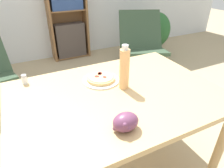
# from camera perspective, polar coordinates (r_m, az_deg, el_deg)

# --- Properties ---
(ground_plane) EXTENTS (14.00, 14.00, 0.00)m
(ground_plane) POSITION_cam_1_polar(r_m,az_deg,el_deg) (1.84, 1.38, -21.38)
(ground_plane) COLOR tan
(dining_table) EXTENTS (1.33, 0.94, 0.75)m
(dining_table) POSITION_cam_1_polar(r_m,az_deg,el_deg) (1.33, 1.12, -5.75)
(dining_table) COLOR tan
(dining_table) RESTS_ON ground_plane
(pizza_on_plate) EXTENTS (0.26, 0.26, 0.04)m
(pizza_on_plate) POSITION_cam_1_polar(r_m,az_deg,el_deg) (1.41, -3.18, 1.48)
(pizza_on_plate) COLOR white
(pizza_on_plate) RESTS_ON dining_table
(grape_bunch) EXTENTS (0.13, 0.11, 0.09)m
(grape_bunch) POSITION_cam_1_polar(r_m,az_deg,el_deg) (0.98, 3.95, -10.76)
(grape_bunch) COLOR #6B3856
(grape_bunch) RESTS_ON dining_table
(drink_bottle) EXTENTS (0.06, 0.06, 0.30)m
(drink_bottle) POSITION_cam_1_polar(r_m,az_deg,el_deg) (1.27, 3.56, 4.40)
(drink_bottle) COLOR #EFB270
(drink_bottle) RESTS_ON dining_table
(salt_shaker) EXTENTS (0.04, 0.04, 0.07)m
(salt_shaker) POSITION_cam_1_polar(r_m,az_deg,el_deg) (1.49, -23.73, 1.22)
(salt_shaker) COLOR white
(salt_shaker) RESTS_ON dining_table
(lounge_chair_far) EXTENTS (0.85, 0.95, 0.88)m
(lounge_chair_far) POSITION_cam_1_polar(r_m,az_deg,el_deg) (3.18, 8.30, 8.63)
(lounge_chair_far) COLOR slate
(lounge_chair_far) RESTS_ON ground_plane
(bookshelf) EXTENTS (0.65, 0.26, 1.66)m
(bookshelf) POSITION_cam_1_polar(r_m,az_deg,el_deg) (3.64, -12.62, 18.83)
(bookshelf) COLOR brown
(bookshelf) RESTS_ON ground_plane
(potted_plant_floor) EXTENTS (0.55, 0.47, 0.76)m
(potted_plant_floor) POSITION_cam_1_polar(r_m,az_deg,el_deg) (3.92, 12.39, 14.33)
(potted_plant_floor) COLOR #70665B
(potted_plant_floor) RESTS_ON ground_plane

